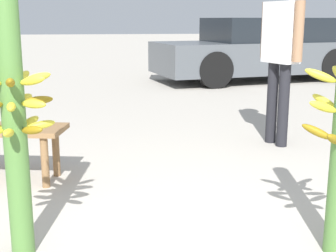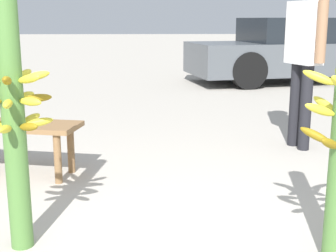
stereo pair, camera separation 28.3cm
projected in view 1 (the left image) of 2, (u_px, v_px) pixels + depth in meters
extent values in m
cylinder|color=#4C7A38|center=(14.00, 126.00, 2.47)|extent=(0.13, 0.13, 1.47)
ellipsoid|color=olive|center=(10.00, 83.00, 2.29)|extent=(0.07, 0.16, 0.07)
ellipsoid|color=gold|center=(32.00, 81.00, 2.37)|extent=(0.16, 0.12, 0.07)
ellipsoid|color=gold|center=(37.00, 78.00, 2.48)|extent=(0.16, 0.10, 0.07)
ellipsoid|color=gold|center=(23.00, 76.00, 2.55)|extent=(0.09, 0.16, 0.07)
ellipsoid|color=gold|center=(0.00, 77.00, 2.51)|extent=(0.13, 0.16, 0.07)
ellipsoid|color=gold|center=(25.00, 98.00, 2.57)|extent=(0.09, 0.16, 0.05)
ellipsoid|color=gold|center=(2.00, 99.00, 2.54)|extent=(0.12, 0.15, 0.05)
ellipsoid|color=gold|center=(11.00, 107.00, 2.32)|extent=(0.06, 0.16, 0.05)
ellipsoid|color=gold|center=(34.00, 104.00, 2.39)|extent=(0.15, 0.12, 0.05)
ellipsoid|color=olive|center=(39.00, 100.00, 2.51)|extent=(0.16, 0.09, 0.05)
ellipsoid|color=gold|center=(9.00, 133.00, 2.34)|extent=(0.05, 0.16, 0.07)
ellipsoid|color=olive|center=(32.00, 130.00, 2.40)|extent=(0.15, 0.14, 0.07)
ellipsoid|color=gold|center=(41.00, 125.00, 2.52)|extent=(0.16, 0.07, 0.07)
ellipsoid|color=gold|center=(30.00, 122.00, 2.60)|extent=(0.11, 0.16, 0.07)
ellipsoid|color=gold|center=(8.00, 122.00, 2.59)|extent=(0.10, 0.16, 0.07)
ellipsoid|color=gold|center=(321.00, 76.00, 2.47)|extent=(0.18, 0.11, 0.10)
ellipsoid|color=gold|center=(324.00, 102.00, 2.58)|extent=(0.12, 0.18, 0.10)
ellipsoid|color=gold|center=(323.00, 107.00, 2.42)|extent=(0.18, 0.07, 0.10)
ellipsoid|color=olive|center=(317.00, 132.00, 2.55)|extent=(0.18, 0.13, 0.11)
ellipsoid|color=olive|center=(334.00, 139.00, 2.39)|extent=(0.16, 0.15, 0.11)
cylinder|color=black|center=(283.00, 106.00, 4.76)|extent=(0.14, 0.14, 0.85)
cylinder|color=black|center=(272.00, 103.00, 4.92)|extent=(0.14, 0.14, 0.85)
cube|color=white|center=(281.00, 32.00, 4.68)|extent=(0.30, 0.44, 0.60)
cylinder|color=#936B4C|center=(299.00, 31.00, 4.45)|extent=(0.12, 0.12, 0.57)
cylinder|color=#936B4C|center=(266.00, 30.00, 4.89)|extent=(0.12, 0.12, 0.57)
cylinder|color=olive|center=(56.00, 152.00, 3.89)|extent=(0.06, 0.06, 0.41)
cylinder|color=olive|center=(45.00, 162.00, 3.62)|extent=(0.06, 0.06, 0.41)
cube|color=#4C5156|center=(258.00, 57.00, 9.95)|extent=(4.60, 2.52, 0.63)
cube|color=black|center=(266.00, 30.00, 9.88)|extent=(2.66, 2.00, 0.49)
cylinder|color=black|center=(215.00, 70.00, 8.85)|extent=(0.72, 0.33, 0.70)
cylinder|color=black|center=(185.00, 63.00, 10.26)|extent=(0.72, 0.33, 0.70)
cylinder|color=black|center=(333.00, 65.00, 9.71)|extent=(0.72, 0.33, 0.70)
cylinder|color=black|center=(291.00, 59.00, 11.12)|extent=(0.72, 0.33, 0.70)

